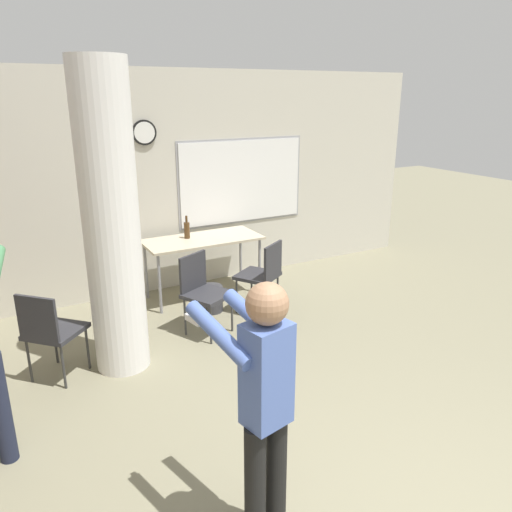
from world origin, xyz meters
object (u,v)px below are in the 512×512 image
at_px(chair_table_front, 203,288).
at_px(person_playing_front, 263,398).
at_px(bottle_on_table, 187,230).
at_px(chair_near_pillar, 50,329).
at_px(chair_table_right, 263,272).
at_px(folding_table, 203,243).

xyz_separation_m(chair_table_front, person_playing_front, (-0.76, -2.64, 0.44)).
distance_m(bottle_on_table, person_playing_front, 3.83).
relative_size(bottle_on_table, chair_near_pillar, 0.33).
height_order(chair_table_right, chair_table_front, same).
height_order(folding_table, chair_near_pillar, chair_near_pillar).
bearing_deg(chair_table_front, chair_table_right, 9.54).
relative_size(bottle_on_table, chair_table_front, 0.33).
bearing_deg(chair_table_front, person_playing_front, -105.95).
xyz_separation_m(bottle_on_table, chair_near_pillar, (-1.82, -1.29, -0.37)).
bearing_deg(chair_table_right, chair_near_pillar, -171.03).
bearing_deg(folding_table, chair_table_right, -63.40).
relative_size(chair_near_pillar, person_playing_front, 0.54).
bearing_deg(folding_table, chair_near_pillar, -148.94).
height_order(folding_table, chair_table_front, chair_table_front).
distance_m(bottle_on_table, chair_table_front, 1.14).
relative_size(folding_table, chair_table_right, 1.68).
bearing_deg(bottle_on_table, folding_table, -31.23).
bearing_deg(bottle_on_table, chair_table_front, -103.12).
distance_m(folding_table, chair_table_front, 1.06).
bearing_deg(chair_near_pillar, folding_table, 31.06).
distance_m(folding_table, chair_table_right, 0.93).
xyz_separation_m(bottle_on_table, chair_table_right, (0.57, -0.92, -0.37)).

